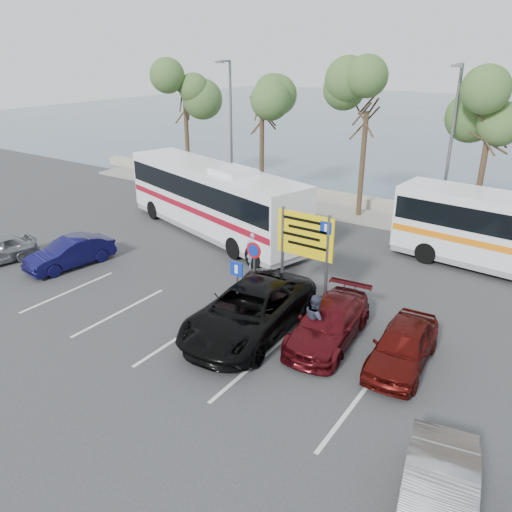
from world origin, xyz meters
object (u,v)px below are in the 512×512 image
Objects in this scene: direction_sign at (305,243)px; car_silver_b at (437,502)px; street_lamp_left at (230,123)px; street_lamp_right at (450,144)px; pedestrian_far at (316,320)px; suv_black at (250,310)px; car_red at (403,346)px; pedestrian_near at (253,250)px; coach_bus_left at (213,202)px; car_blue at (70,253)px; car_maroon at (329,323)px.

car_silver_b is at bearing -45.01° from direction_sign.
street_lamp_left and street_lamp_right have the same top height.
street_lamp_left is 4.67× the size of pedestrian_far.
suv_black is (-0.50, -2.68, -1.64)m from direction_sign.
car_red is 8.37m from pedestrian_near.
direction_sign is 0.30× the size of coach_bus_left.
pedestrian_near is (6.65, 4.25, 0.20)m from car_blue.
street_lamp_left is 0.67× the size of coach_bus_left.
car_maroon is 2.53× the size of pedestrian_far.
car_red is 2.32× the size of pedestrian_near.
pedestrian_near is (-5.35, -8.65, -3.78)m from street_lamp_right.
pedestrian_near is at bearing 40.47° from car_blue.
car_maroon reaches higher than car_blue.
suv_black reaches higher than car_silver_b.
car_blue is (-10.00, -2.57, -1.81)m from direction_sign.
pedestrian_far is at bearing 126.73° from car_silver_b.
suv_black is at bearing 7.22° from car_blue.
car_red is 0.67× the size of suv_black.
car_red is at bearing -38.15° from street_lamp_left.
street_lamp_right is at bearing 33.11° from coach_bus_left.
car_maroon is (-0.10, -12.02, -3.97)m from street_lamp_right.
coach_bus_left is 6.98× the size of pedestrian_far.
street_lamp_right is 2.03× the size of car_silver_b.
suv_black is (-2.50, -13.00, -3.81)m from street_lamp_right.
car_red is (11.80, -5.82, -1.05)m from coach_bus_left.
street_lamp_left is 2.10× the size of car_red.
pedestrian_near is 0.96× the size of pedestrian_far.
car_maroon is at bearing 175.96° from car_red.
pedestrian_far is (-0.27, -0.41, 0.23)m from car_maroon.
suv_black is 5.21m from pedestrian_near.
street_lamp_right reaches higher than car_blue.
pedestrian_far is (9.13, -6.24, -0.84)m from coach_bus_left.
car_maroon is (9.40, -5.82, -1.07)m from coach_bus_left.
car_blue is 0.95× the size of car_silver_b.
suv_black is at bearing -100.65° from direction_sign.
pedestrian_far is (11.63, 0.46, 0.24)m from car_blue.
car_silver_b is at bearing -43.88° from street_lamp_left.
car_blue is at bearing -165.59° from direction_sign.
direction_sign is at bearing 154.40° from car_red.
pedestrian_near is at bearing 152.18° from car_red.
car_silver_b is (6.70, -6.70, -1.78)m from direction_sign.
street_lamp_left is 19.85m from car_red.
street_lamp_left reaches higher than direction_sign.
coach_bus_left reaches higher than car_maroon.
pedestrian_near reaches higher than car_red.
street_lamp_right is 4.87× the size of pedestrian_near.
street_lamp_left is 1.41× the size of suv_black.
street_lamp_right reaches higher than car_maroon.
direction_sign is at bearing 123.86° from car_silver_b.
car_red is at bearing -79.17° from street_lamp_right.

